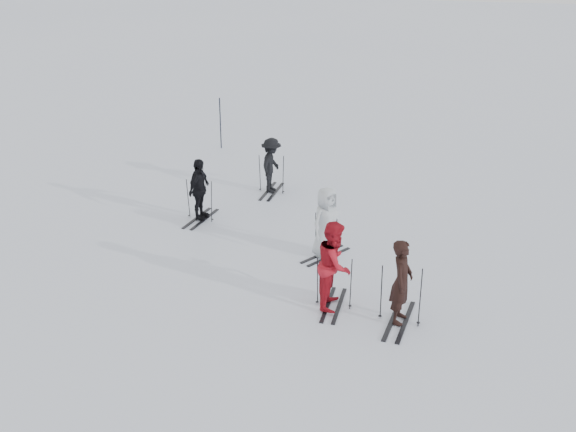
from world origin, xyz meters
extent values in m
plane|color=silver|center=(0.00, 0.00, 0.00)|extent=(120.00, 120.00, 0.00)
imported|color=black|center=(3.07, -1.82, 0.93)|extent=(0.52, 0.73, 1.87)
imported|color=#AF1320|center=(1.60, -1.47, 1.00)|extent=(0.76, 0.97, 1.99)
imported|color=silver|center=(0.98, 0.98, 0.91)|extent=(0.97, 1.06, 1.82)
imported|color=black|center=(-2.90, 2.54, 0.88)|extent=(0.58, 1.09, 1.76)
imported|color=black|center=(-1.45, 5.09, 0.85)|extent=(0.69, 1.13, 1.71)
cylinder|color=black|center=(-4.37, 9.08, 0.94)|extent=(0.05, 0.05, 1.89)
camera|label=1|loc=(3.71, -15.32, 8.07)|focal=45.00mm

